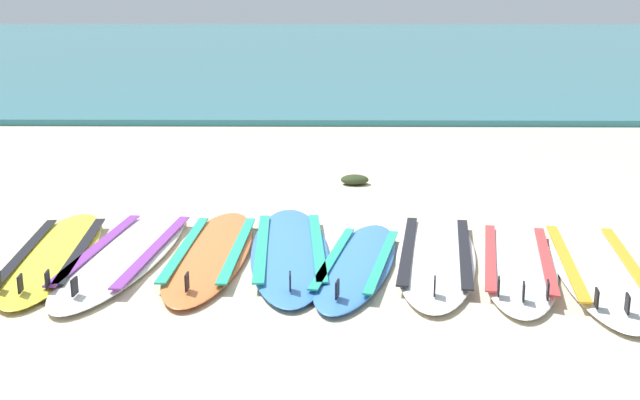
% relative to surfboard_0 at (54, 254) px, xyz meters
% --- Properties ---
extents(ground_plane, '(80.00, 80.00, 0.00)m').
position_rel_surfboard_0_xyz_m(ground_plane, '(1.74, 0.46, -0.04)').
color(ground_plane, beige).
extents(sea, '(80.00, 60.00, 0.10)m').
position_rel_surfboard_0_xyz_m(sea, '(1.74, 36.27, 0.01)').
color(sea, teal).
rests_on(sea, ground).
extents(surfboard_0, '(0.79, 2.25, 0.18)m').
position_rel_surfboard_0_xyz_m(surfboard_0, '(0.00, 0.00, 0.00)').
color(surfboard_0, yellow).
rests_on(surfboard_0, ground).
extents(surfboard_1, '(0.79, 2.45, 0.18)m').
position_rel_surfboard_0_xyz_m(surfboard_1, '(0.52, 0.04, -0.00)').
color(surfboard_1, silver).
rests_on(surfboard_1, ground).
extents(surfboard_2, '(0.60, 2.21, 0.18)m').
position_rel_surfboard_0_xyz_m(surfboard_2, '(1.15, 0.05, -0.00)').
color(surfboard_2, orange).
rests_on(surfboard_2, ground).
extents(surfboard_3, '(0.71, 2.34, 0.18)m').
position_rel_surfboard_0_xyz_m(surfboard_3, '(1.73, 0.11, -0.00)').
color(surfboard_3, '#3875CC').
rests_on(surfboard_3, ground).
extents(surfboard_4, '(0.87, 2.01, 0.18)m').
position_rel_surfboard_0_xyz_m(surfboard_4, '(2.23, -0.18, -0.00)').
color(surfboard_4, '#3875CC').
rests_on(surfboard_4, ground).
extents(surfboard_5, '(0.90, 2.36, 0.18)m').
position_rel_surfboard_0_xyz_m(surfboard_5, '(2.82, 0.03, -0.00)').
color(surfboard_5, white).
rests_on(surfboard_5, ground).
extents(surfboard_6, '(0.94, 2.19, 0.18)m').
position_rel_surfboard_0_xyz_m(surfboard_6, '(3.38, -0.14, 0.00)').
color(surfboard_6, white).
rests_on(surfboard_6, ground).
extents(surfboard_7, '(0.94, 2.42, 0.18)m').
position_rel_surfboard_0_xyz_m(surfboard_7, '(3.92, -0.22, -0.00)').
color(surfboard_7, silver).
rests_on(surfboard_7, ground).
extents(seaweed_clump_near_shoreline, '(0.29, 0.23, 0.10)m').
position_rel_surfboard_0_xyz_m(seaweed_clump_near_shoreline, '(2.29, 2.41, 0.01)').
color(seaweed_clump_near_shoreline, '#2D381E').
rests_on(seaweed_clump_near_shoreline, ground).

